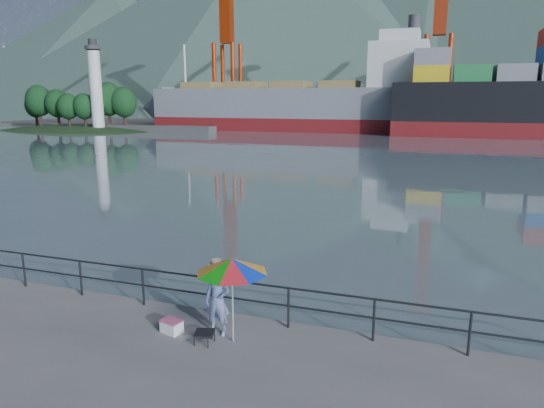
{
  "coord_description": "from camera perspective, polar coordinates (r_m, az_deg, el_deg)",
  "views": [
    {
      "loc": [
        6.09,
        -8.53,
        5.36
      ],
      "look_at": [
        1.12,
        6.0,
        2.0
      ],
      "focal_mm": 32.0,
      "sensor_mm": 36.0,
      "label": 1
    }
  ],
  "objects": [
    {
      "name": "mountains",
      "position": [
        220.82,
        28.87,
        18.76
      ],
      "size": [
        600.0,
        332.8,
        80.0
      ],
      "color": "#385147",
      "rests_on": "ground"
    },
    {
      "name": "guardrail",
      "position": [
        12.85,
        -11.15,
        -10.03
      ],
      "size": [
        22.0,
        0.06,
        1.03
      ],
      "color": "#2D3033",
      "rests_on": "ground"
    },
    {
      "name": "fisherman",
      "position": [
        11.39,
        -6.43,
        -11.17
      ],
      "size": [
        0.61,
        0.41,
        1.67
      ],
      "primitive_type": "imported",
      "rotation": [
        0.0,
        0.0,
        0.01
      ],
      "color": "#2B4899",
      "rests_on": "ground"
    },
    {
      "name": "cooler_bag",
      "position": [
        11.9,
        -11.72,
        -13.97
      ],
      "size": [
        0.54,
        0.43,
        0.27
      ],
      "primitive_type": "cube",
      "rotation": [
        0.0,
        0.0,
        -0.27
      ],
      "color": "white",
      "rests_on": "ground"
    },
    {
      "name": "bulk_carrier",
      "position": [
        85.57,
        4.4,
        11.48
      ],
      "size": [
        52.12,
        9.02,
        14.5
      ],
      "color": "maroon",
      "rests_on": "ground"
    },
    {
      "name": "folding_stool",
      "position": [
        11.29,
        -7.94,
        -15.28
      ],
      "size": [
        0.52,
        0.52,
        0.28
      ],
      "color": "black",
      "rests_on": "ground"
    },
    {
      "name": "harbor_water",
      "position": [
        138.77,
        16.59,
        9.64
      ],
      "size": [
        500.0,
        280.0,
        0.0
      ],
      "primitive_type": "cube",
      "color": "slate",
      "rests_on": "ground"
    },
    {
      "name": "fishing_rod",
      "position": [
        12.67,
        -5.82,
        -12.76
      ],
      "size": [
        0.54,
        1.58,
        1.17
      ],
      "primitive_type": "cylinder",
      "rotation": [
        0.96,
        0.0,
        0.32
      ],
      "color": "black",
      "rests_on": "ground"
    },
    {
      "name": "far_dock",
      "position": [
        101.75,
        21.3,
        8.5
      ],
      "size": [
        200.0,
        40.0,
        0.4
      ],
      "primitive_type": "cube",
      "color": "#514F4C",
      "rests_on": "ground"
    },
    {
      "name": "lighthouse_islet",
      "position": [
        93.42,
        -22.22,
        8.32
      ],
      "size": [
        48.0,
        26.4,
        19.2
      ],
      "color": "#263F1E",
      "rests_on": "ground"
    },
    {
      "name": "beach_umbrella",
      "position": [
        10.65,
        -4.74,
        -7.25
      ],
      "size": [
        1.73,
        1.73,
        1.97
      ],
      "color": "white",
      "rests_on": "ground"
    }
  ]
}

